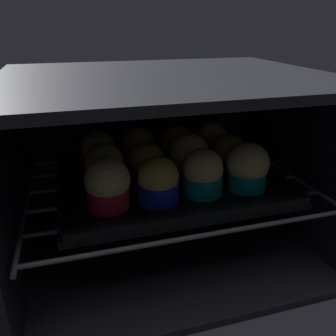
{
  "coord_description": "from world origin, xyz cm",
  "views": [
    {
      "loc": [
        -17.61,
        -38.65,
        44.22
      ],
      "look_at": [
        0.0,
        21.75,
        17.3
      ],
      "focal_mm": 36.88,
      "sensor_mm": 36.0,
      "label": 1
    }
  ],
  "objects": [
    {
      "name": "muffin_row2_col3",
      "position": [
        12.73,
        30.41,
        18.99
      ],
      "size": [
        7.14,
        7.14,
        8.27
      ],
      "color": "#7A238C",
      "rests_on": "baking_tray"
    },
    {
      "name": "muffin_row2_col1",
      "position": [
        -3.99,
        30.38,
        18.98
      ],
      "size": [
        7.17,
        7.17,
        8.3
      ],
      "color": "silver",
      "rests_on": "baking_tray"
    },
    {
      "name": "muffin_row1_col1",
      "position": [
        -4.21,
        21.88,
        18.53
      ],
      "size": [
        7.14,
        7.14,
        7.63
      ],
      "color": "#1928B7",
      "rests_on": "baking_tray"
    },
    {
      "name": "muffin_row1_col3",
      "position": [
        12.84,
        21.42,
        18.71
      ],
      "size": [
        7.18,
        7.18,
        7.94
      ],
      "color": "#1928B7",
      "rests_on": "baking_tray"
    },
    {
      "name": "muffin_row0_col2",
      "position": [
        4.11,
        13.6,
        19.11
      ],
      "size": [
        7.17,
        7.17,
        8.48
      ],
      "color": "#0C8C84",
      "rests_on": "baking_tray"
    },
    {
      "name": "muffin_row0_col3",
      "position": [
        12.76,
        13.28,
        19.33
      ],
      "size": [
        7.84,
        7.84,
        8.93
      ],
      "color": "#0C8C84",
      "rests_on": "baking_tray"
    },
    {
      "name": "oven_cavity",
      "position": [
        0.0,
        26.25,
        17.0
      ],
      "size": [
        59.0,
        47.0,
        37.0
      ],
      "color": "black",
      "rests_on": "ground"
    },
    {
      "name": "muffin_row0_col1",
      "position": [
        -4.24,
        13.07,
        18.89
      ],
      "size": [
        7.14,
        7.14,
        8.24
      ],
      "color": "#1928B7",
      "rests_on": "baking_tray"
    },
    {
      "name": "baking_tray",
      "position": [
        0.0,
        21.75,
        14.67
      ],
      "size": [
        42.55,
        34.05,
        2.2
      ],
      "color": "black",
      "rests_on": "oven_rack"
    },
    {
      "name": "muffin_row0_col0",
      "position": [
        -12.84,
        13.4,
        19.33
      ],
      "size": [
        7.63,
        7.63,
        9.16
      ],
      "color": "red",
      "rests_on": "baking_tray"
    },
    {
      "name": "muffin_row1_col0",
      "position": [
        -12.38,
        21.42,
        19.14
      ],
      "size": [
        7.36,
        7.36,
        8.55
      ],
      "color": "#7A238C",
      "rests_on": "baking_tray"
    },
    {
      "name": "muffin_row2_col0",
      "position": [
        -12.73,
        30.06,
        19.04
      ],
      "size": [
        7.14,
        7.14,
        8.73
      ],
      "color": "red",
      "rests_on": "baking_tray"
    },
    {
      "name": "muffin_row2_col2",
      "position": [
        4.64,
        30.37,
        18.74
      ],
      "size": [
        7.61,
        7.61,
        7.98
      ],
      "color": "#1928B7",
      "rests_on": "baking_tray"
    },
    {
      "name": "oven_rack",
      "position": [
        0.0,
        22.0,
        13.6
      ],
      "size": [
        54.8,
        42.0,
        0.8
      ],
      "color": "#51515B",
      "rests_on": "oven_cavity"
    },
    {
      "name": "muffin_row1_col2",
      "position": [
        4.33,
        21.47,
        19.36
      ],
      "size": [
        7.83,
        7.83,
        8.91
      ],
      "color": "silver",
      "rests_on": "baking_tray"
    }
  ]
}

